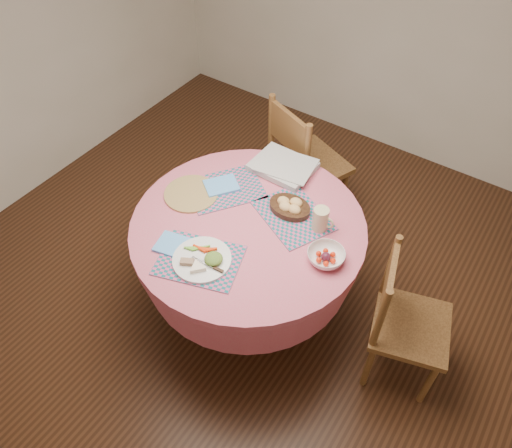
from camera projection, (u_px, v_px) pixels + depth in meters
The scene contains 16 objects.
ground at pixel (249, 305), 3.15m from camera, with size 4.00×4.00×0.00m, color #331C0F.
room_envelope at pixel (245, 51), 1.89m from camera, with size 4.01×4.01×2.71m.
dining_table at pixel (249, 248), 2.74m from camera, with size 1.24×1.24×0.75m.
chair_right at pixel (403, 320), 2.55m from camera, with size 0.48×0.50×0.87m.
chair_back at pixel (303, 162), 3.32m from camera, with size 0.58×0.57×0.97m.
placemat_front at pixel (199, 260), 2.43m from camera, with size 0.40×0.30×0.01m, color #13646B.
placemat_left at pixel (226, 189), 2.78m from camera, with size 0.40×0.30×0.01m, color #13646B.
placemat_back at pixel (293, 216), 2.64m from camera, with size 0.40×0.30×0.01m, color #13646B.
wicker_trivet at pixel (191, 194), 2.75m from camera, with size 0.30×0.30×0.01m, color #9B7943.
napkin_near at pixel (174, 245), 2.49m from camera, with size 0.18×0.14×0.01m, color #5EA9F4.
napkin_far at pixel (221, 185), 2.78m from camera, with size 0.18×0.14×0.01m, color #5EA9F4.
dinner_plate at pixel (202, 260), 2.41m from camera, with size 0.29×0.29×0.05m.
bread_bowl at pixel (290, 206), 2.64m from camera, with size 0.23×0.23×0.08m.
latte_mug at pixel (321, 219), 2.52m from camera, with size 0.12×0.08×0.13m.
fruit_bowl at pixel (326, 257), 2.42m from camera, with size 0.22×0.22×0.06m.
newspaper_stack at pixel (283, 166), 2.87m from camera, with size 0.37×0.29×0.04m.
Camera 1 is at (1.03, -1.44, 2.65)m, focal length 35.00 mm.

